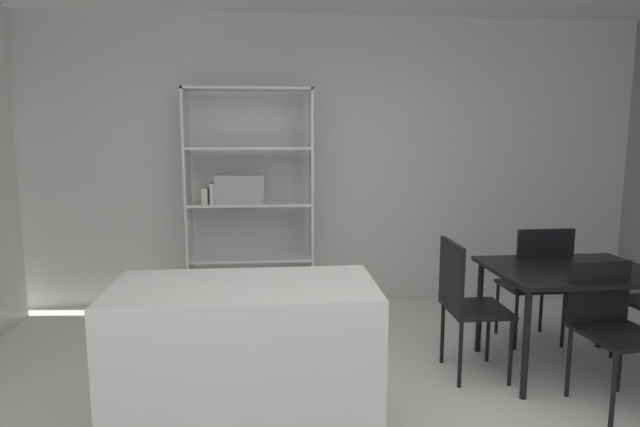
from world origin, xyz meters
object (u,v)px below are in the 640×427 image
at_px(dining_table, 571,279).
at_px(dining_chair_island_side, 464,296).
at_px(open_bookshelf, 245,199).
at_px(kitchen_island, 246,366).
at_px(dining_chair_near, 610,320).
at_px(dining_chair_far, 538,276).

xyz_separation_m(dining_table, dining_chair_island_side, (-0.78, 0.00, -0.10)).
height_order(open_bookshelf, dining_table, open_bookshelf).
distance_m(kitchen_island, dining_chair_near, 2.26).
bearing_deg(open_bookshelf, dining_chair_island_side, -42.84).
height_order(kitchen_island, dining_chair_near, kitchen_island).
xyz_separation_m(open_bookshelf, dining_chair_near, (2.34, -1.92, -0.56)).
bearing_deg(dining_table, dining_chair_island_side, 179.89).
bearing_deg(dining_chair_island_side, open_bookshelf, 48.08).
xyz_separation_m(dining_table, dining_chair_far, (0.00, 0.46, -0.11)).
relative_size(dining_table, dining_chair_far, 1.16).
distance_m(open_bookshelf, dining_chair_near, 3.08).
bearing_deg(dining_chair_near, kitchen_island, -178.75).
distance_m(open_bookshelf, dining_table, 2.80).
relative_size(kitchen_island, dining_chair_far, 1.44).
relative_size(dining_chair_near, dining_chair_island_side, 0.93).
height_order(dining_table, dining_chair_far, dining_chair_far).
relative_size(open_bookshelf, dining_chair_island_side, 2.19).
height_order(open_bookshelf, dining_chair_far, open_bookshelf).
relative_size(kitchen_island, dining_chair_near, 1.56).
xyz_separation_m(open_bookshelf, dining_table, (2.35, -1.46, -0.42)).
bearing_deg(dining_chair_island_side, dining_chair_near, -120.20).
relative_size(open_bookshelf, dining_chair_far, 2.17).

